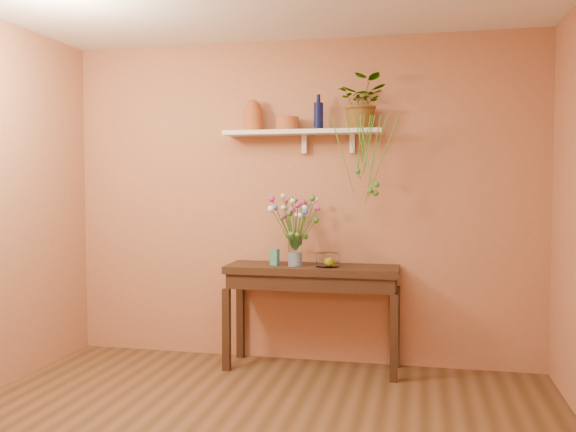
{
  "coord_description": "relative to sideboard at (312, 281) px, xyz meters",
  "views": [
    {
      "loc": [
        1.0,
        -3.05,
        1.5
      ],
      "look_at": [
        0.0,
        1.55,
        1.25
      ],
      "focal_mm": 38.07,
      "sensor_mm": 36.0,
      "label": 1
    }
  ],
  "objects": [
    {
      "name": "lemon",
      "position": [
        0.15,
        -0.06,
        0.16
      ],
      "size": [
        0.07,
        0.07,
        0.07
      ],
      "primitive_type": "sphere",
      "color": "yellow",
      "rests_on": "glass_bowl"
    },
    {
      "name": "terracotta_jug",
      "position": [
        -0.53,
        0.13,
        1.34
      ],
      "size": [
        0.19,
        0.19,
        0.26
      ],
      "color": "#A35628",
      "rests_on": "wall_shelf"
    },
    {
      "name": "blue_bottle",
      "position": [
        0.03,
        0.11,
        1.33
      ],
      "size": [
        0.09,
        0.09,
        0.28
      ],
      "color": "#0A103A",
      "rests_on": "wall_shelf"
    },
    {
      "name": "room",
      "position": [
        -0.15,
        -1.76,
        0.63
      ],
      "size": [
        4.04,
        4.04,
        2.7
      ],
      "color": "brown",
      "rests_on": "ground"
    },
    {
      "name": "plant_fronds",
      "position": [
        0.44,
        -0.04,
        0.9
      ],
      "size": [
        0.53,
        0.28,
        0.68
      ],
      "color": "#3C8228",
      "rests_on": "wall_shelf"
    },
    {
      "name": "spider_plant",
      "position": [
        0.39,
        0.12,
        1.43
      ],
      "size": [
        0.41,
        0.36,
        0.42
      ],
      "primitive_type": "imported",
      "rotation": [
        0.0,
        0.0,
        -0.09
      ],
      "color": "#3C8228",
      "rests_on": "wall_shelf"
    },
    {
      "name": "bouquet",
      "position": [
        -0.12,
        -0.05,
        0.54
      ],
      "size": [
        0.43,
        0.52,
        0.46
      ],
      "color": "#386B28",
      "rests_on": "glass_vase"
    },
    {
      "name": "wall_shelf",
      "position": [
        -0.09,
        0.12,
        1.2
      ],
      "size": [
        1.3,
        0.24,
        0.19
      ],
      "color": "white",
      "rests_on": "room"
    },
    {
      "name": "glass_bowl",
      "position": [
        0.13,
        -0.04,
        0.17
      ],
      "size": [
        0.18,
        0.18,
        0.11
      ],
      "color": "white",
      "rests_on": "sideboard"
    },
    {
      "name": "carton",
      "position": [
        -0.3,
        -0.03,
        0.19
      ],
      "size": [
        0.08,
        0.07,
        0.13
      ],
      "primitive_type": "cube",
      "rotation": [
        0.0,
        0.0,
        -0.3
      ],
      "color": "#316986",
      "rests_on": "sideboard"
    },
    {
      "name": "glass_vase",
      "position": [
        -0.13,
        -0.05,
        0.22
      ],
      "size": [
        0.11,
        0.11,
        0.24
      ],
      "color": "white",
      "rests_on": "sideboard"
    },
    {
      "name": "sideboard",
      "position": [
        0.0,
        0.0,
        0.0
      ],
      "size": [
        1.38,
        0.45,
        0.84
      ],
      "color": "#392215",
      "rests_on": "ground"
    },
    {
      "name": "terracotta_pot",
      "position": [
        -0.23,
        0.13,
        1.27
      ],
      "size": [
        0.23,
        0.23,
        0.11
      ],
      "primitive_type": "cylinder",
      "rotation": [
        0.0,
        0.0,
        0.35
      ],
      "color": "#A35628",
      "rests_on": "wall_shelf"
    }
  ]
}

